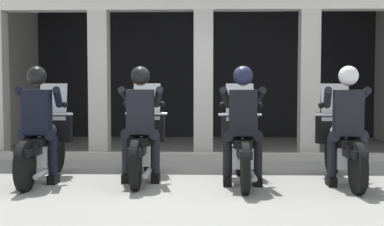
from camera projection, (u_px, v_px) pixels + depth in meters
The scene contains 11 objects.
ground_plane at pixel (197, 151), 10.68m from camera, with size 80.00×80.00×0.00m, color gray.
station_building at pixel (204, 52), 11.77m from camera, with size 8.78×3.93×3.26m.
kerb_strip at pixel (203, 156), 9.49m from camera, with size 8.28×0.24×0.12m, color #B7B5AD.
motorcycle_far_left at pixel (45, 144), 7.58m from camera, with size 0.62×2.04×1.35m.
police_officer_far_left at pixel (38, 114), 7.27m from camera, with size 0.63×0.61×1.58m.
motorcycle_center_left at pixel (144, 143), 7.66m from camera, with size 0.62×2.04×1.35m.
police_officer_center_left at pixel (141, 114), 7.35m from camera, with size 0.63×0.61×1.58m.
motorcycle_center_right at pixel (241, 145), 7.43m from camera, with size 0.62×2.04×1.35m.
police_officer_center_right at pixel (243, 115), 7.12m from camera, with size 0.63×0.61×1.58m.
motorcycle_far_right at pixel (342, 146), 7.41m from camera, with size 0.62×2.04×1.35m.
police_officer_far_right at pixel (347, 115), 7.10m from camera, with size 0.63×0.61×1.58m.
Camera 1 is at (0.25, -7.62, 1.40)m, focal length 50.63 mm.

